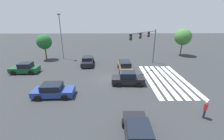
# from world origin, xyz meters

# --- Properties ---
(ground_plane) EXTENTS (119.55, 119.55, 0.00)m
(ground_plane) POSITION_xyz_m (0.00, 0.00, 0.00)
(ground_plane) COLOR #2B2D30
(crosswalk_markings) EXTENTS (11.42, 5.35, 0.01)m
(crosswalk_markings) POSITION_xyz_m (0.00, -7.54, 0.00)
(crosswalk_markings) COLOR silver
(crosswalk_markings) RESTS_ON ground_plane
(traffic_signal_mast) EXTENTS (5.53, 5.53, 6.18)m
(traffic_signal_mast) POSITION_xyz_m (5.98, -5.98, 4.64)
(traffic_signal_mast) COLOR #47474C
(traffic_signal_mast) RESTS_ON ground_plane
(car_0) EXTENTS (4.93, 2.43, 1.50)m
(car_0) POSITION_xyz_m (6.89, 4.30, 0.71)
(car_0) COLOR black
(car_0) RESTS_ON ground_plane
(car_1) EXTENTS (2.21, 4.19, 1.63)m
(car_1) POSITION_xyz_m (2.93, 13.46, 0.74)
(car_1) COLOR #144728
(car_1) RESTS_ON ground_plane
(car_2) EXTENTS (4.90, 2.16, 1.46)m
(car_2) POSITION_xyz_m (-11.04, -1.60, 0.66)
(car_2) COLOR black
(car_2) RESTS_ON ground_plane
(car_3) EXTENTS (2.32, 4.47, 1.45)m
(car_3) POSITION_xyz_m (-4.41, 6.56, 0.68)
(car_3) COLOR navy
(car_3) RESTS_ON ground_plane
(car_4) EXTENTS (4.80, 2.19, 1.65)m
(car_4) POSITION_xyz_m (3.53, -2.13, 0.77)
(car_4) COLOR brown
(car_4) RESTS_ON ground_plane
(car_6) EXTENTS (2.23, 4.22, 1.67)m
(car_6) POSITION_xyz_m (-1.44, -2.01, 0.76)
(car_6) COLOR black
(car_6) RESTS_ON ground_plane
(pedestrian) EXTENTS (0.41, 0.41, 1.68)m
(pedestrian) POSITION_xyz_m (-8.52, -7.82, 0.93)
(pedestrian) COLOR #232842
(pedestrian) RESTS_ON ground_plane
(street_light_pole_a) EXTENTS (0.80, 0.36, 8.81)m
(street_light_pole_a) POSITION_xyz_m (11.06, 9.85, 5.22)
(street_light_pole_a) COLOR slate
(street_light_pole_a) RESTS_ON ground_plane
(tree_corner_a) EXTENTS (2.90, 2.90, 5.04)m
(tree_corner_a) POSITION_xyz_m (10.66, 13.20, 3.58)
(tree_corner_a) COLOR brown
(tree_corner_a) RESTS_ON ground_plane
(tree_corner_b) EXTENTS (3.57, 3.57, 5.90)m
(tree_corner_b) POSITION_xyz_m (13.63, -15.80, 4.10)
(tree_corner_b) COLOR brown
(tree_corner_b) RESTS_ON ground_plane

